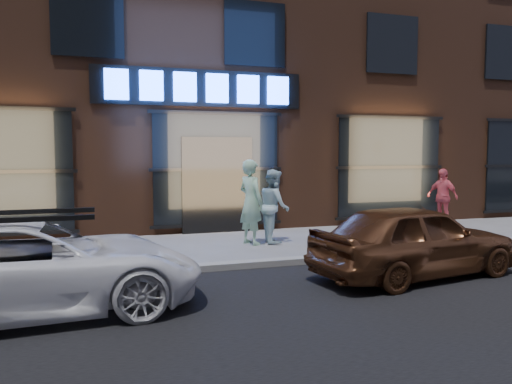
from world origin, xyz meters
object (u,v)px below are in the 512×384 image
Objects in this scene: passerby at (442,196)px; man_bowtie at (251,202)px; man_cap at (274,206)px; gold_sedan at (415,240)px; white_suv at (29,267)px.

man_bowtie is at bearing -97.40° from passerby.
gold_sedan is at bearing -155.20° from man_cap.
man_cap is 5.56m from passerby.
man_bowtie is 6.13m from passerby.
man_cap is 0.46× the size of gold_sedan.
man_bowtie is at bearing -52.05° from white_suv.
man_bowtie reaches higher than white_suv.
gold_sedan is (1.11, -3.63, -0.22)m from man_cap.
white_suv is (-4.07, -3.64, -0.33)m from man_bowtie.
man_bowtie is 0.58m from man_cap.
passerby is at bearing -50.95° from gold_sedan.
passerby is 6.46m from gold_sedan.
gold_sedan is at bearing -61.01° from passerby.
man_cap is 1.06× the size of passerby.
passerby is at bearing -101.87° from man_bowtie.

